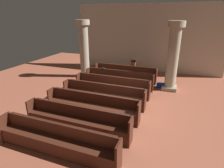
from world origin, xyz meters
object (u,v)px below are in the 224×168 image
(pew_row_6, at_px, (56,139))
(hymn_book, at_px, (103,68))
(pew_row_0, at_px, (125,72))
(pew_row_4, at_px, (92,104))
(pew_row_3, at_px, (103,94))
(lectern, at_px, (133,69))
(pew_row_5, at_px, (77,119))
(pew_row_2, at_px, (112,85))
(pillar_far_side, at_px, (84,48))
(pillar_aisle_side, at_px, (173,56))
(pew_row_1, at_px, (119,78))
(kneeler_box_blue, at_px, (160,85))

(pew_row_6, bearing_deg, hymn_book, 100.05)
(pew_row_0, xyz_separation_m, pew_row_4, (0.00, -4.53, 0.00))
(pew_row_3, xyz_separation_m, lectern, (0.23, 4.51, -0.03))
(pew_row_3, bearing_deg, lectern, 87.11)
(pew_row_5, height_order, lectern, lectern)
(pew_row_2, relative_size, pew_row_4, 1.00)
(pillar_far_side, bearing_deg, pew_row_6, -68.32)
(pew_row_4, height_order, pillar_aisle_side, pillar_aisle_side)
(pew_row_2, height_order, pillar_far_side, pillar_far_side)
(pew_row_0, relative_size, hymn_book, 18.34)
(pew_row_0, relative_size, pew_row_3, 1.00)
(pew_row_2, bearing_deg, pew_row_4, -90.00)
(pew_row_2, relative_size, hymn_book, 18.34)
(pew_row_2, bearing_deg, hymn_book, 128.09)
(pew_row_1, bearing_deg, pillar_far_side, 160.20)
(pew_row_5, height_order, pew_row_6, same)
(pew_row_1, relative_size, pew_row_4, 1.00)
(pew_row_4, bearing_deg, pew_row_3, 90.00)
(kneeler_box_blue, bearing_deg, pew_row_5, -113.07)
(pew_row_1, height_order, pew_row_3, same)
(pew_row_1, height_order, kneeler_box_blue, pew_row_1)
(pew_row_3, bearing_deg, pew_row_0, 90.00)
(pew_row_4, relative_size, kneeler_box_blue, 10.07)
(pillar_far_side, xyz_separation_m, kneeler_box_blue, (4.82, -0.33, -1.70))
(pew_row_1, bearing_deg, pew_row_5, -90.00)
(pew_row_0, xyz_separation_m, pew_row_1, (0.00, -1.13, 0.00))
(pillar_aisle_side, height_order, pillar_far_side, same)
(pew_row_1, bearing_deg, hymn_book, 169.59)
(pillar_far_side, bearing_deg, pew_row_5, -64.37)
(pew_row_2, relative_size, pew_row_3, 1.00)
(pew_row_4, bearing_deg, hymn_book, 106.12)
(pew_row_1, relative_size, pew_row_5, 1.00)
(pillar_far_side, bearing_deg, pew_row_3, -50.71)
(pew_row_4, distance_m, hymn_book, 3.76)
(hymn_book, xyz_separation_m, kneeler_box_blue, (3.23, 0.42, -0.78))
(pew_row_1, height_order, pew_row_5, same)
(pew_row_0, height_order, hymn_book, hymn_book)
(pew_row_0, bearing_deg, pew_row_4, -90.00)
(pew_row_0, distance_m, pew_row_3, 3.40)
(pew_row_6, distance_m, pillar_far_side, 7.23)
(pew_row_2, xyz_separation_m, pillar_far_side, (-2.63, 2.08, 1.34))
(pew_row_5, xyz_separation_m, hymn_book, (-1.04, 4.72, 0.42))
(pew_row_6, distance_m, hymn_book, 5.96)
(pew_row_2, distance_m, kneeler_box_blue, 2.82)
(pew_row_0, bearing_deg, pillar_aisle_side, -12.17)
(pew_row_1, relative_size, pew_row_3, 1.00)
(pillar_aisle_side, bearing_deg, pew_row_3, -133.51)
(kneeler_box_blue, bearing_deg, hymn_book, -172.51)
(pew_row_4, relative_size, pew_row_5, 1.00)
(pew_row_3, distance_m, pillar_far_side, 4.36)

